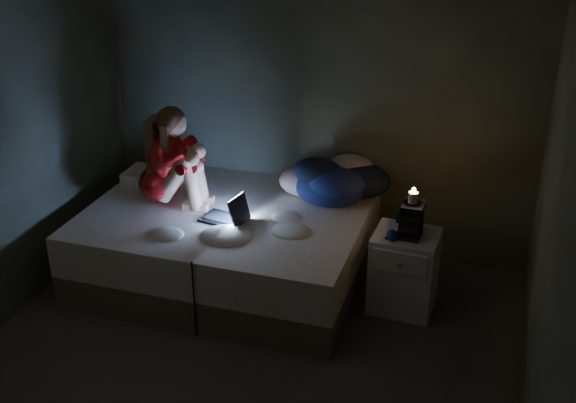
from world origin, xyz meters
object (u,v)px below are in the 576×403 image
at_px(woman, 158,155).
at_px(nightstand, 404,271).
at_px(laptop, 223,206).
at_px(bed, 227,245).
at_px(candle, 413,197).
at_px(phone, 395,237).

xyz_separation_m(woman, nightstand, (1.95, 0.01, -0.69)).
relative_size(laptop, nightstand, 0.54).
distance_m(bed, woman, 0.89).
height_order(bed, nightstand, nightstand).
distance_m(woman, laptop, 0.67).
relative_size(bed, candle, 26.73).
bearing_deg(nightstand, woman, -177.09).
xyz_separation_m(laptop, nightstand, (1.37, 0.15, -0.40)).
height_order(bed, laptop, laptop).
height_order(candle, phone, candle).
distance_m(bed, nightstand, 1.41).
bearing_deg(candle, nightstand, -170.19).
relative_size(laptop, phone, 2.37).
xyz_separation_m(woman, candle, (1.98, 0.01, -0.08)).
xyz_separation_m(nightstand, candle, (0.02, 0.00, 0.60)).
bearing_deg(laptop, candle, 16.13).
distance_m(nightstand, phone, 0.33).
bearing_deg(nightstand, candle, 12.48).
xyz_separation_m(laptop, phone, (1.29, 0.07, -0.08)).
distance_m(laptop, candle, 1.41).
bearing_deg(candle, phone, -140.91).
relative_size(woman, nightstand, 1.32).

